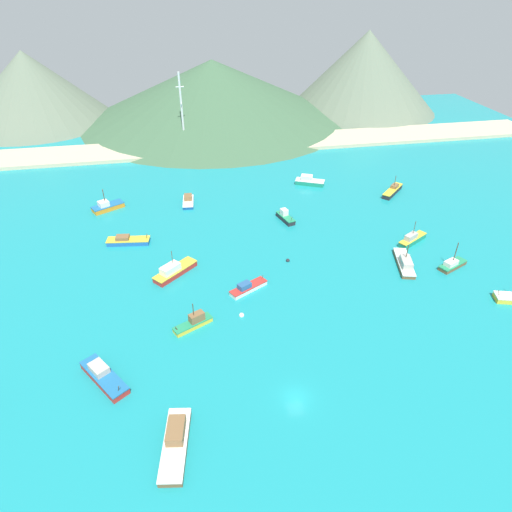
{
  "coord_description": "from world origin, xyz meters",
  "views": [
    {
      "loc": [
        -13.85,
        -41.15,
        54.18
      ],
      "look_at": [
        0.88,
        37.72,
        1.11
      ],
      "focal_mm": 30.63,
      "sensor_mm": 36.0,
      "label": 1
    }
  ],
  "objects_px": {
    "fishing_boat_4": "(248,287)",
    "fishing_boat_11": "(309,181)",
    "fishing_boat_2": "(412,239)",
    "fishing_boat_10": "(174,271)",
    "fishing_boat_14": "(103,376)",
    "buoy_1": "(288,260)",
    "fishing_boat_0": "(128,241)",
    "buoy_0": "(242,315)",
    "fishing_boat_8": "(405,263)",
    "radio_tower": "(182,112)",
    "fishing_boat_3": "(285,217)",
    "fishing_boat_13": "(176,441)",
    "fishing_boat_12": "(107,206)",
    "fishing_boat_9": "(188,201)",
    "fishing_boat_1": "(393,191)",
    "fishing_boat_7": "(452,265)",
    "fishing_boat_6": "(194,322)"
  },
  "relations": [
    {
      "from": "fishing_boat_14",
      "to": "fishing_boat_11",
      "type": "bearing_deg",
      "value": 51.29
    },
    {
      "from": "fishing_boat_8",
      "to": "fishing_boat_14",
      "type": "bearing_deg",
      "value": -161.32
    },
    {
      "from": "fishing_boat_12",
      "to": "fishing_boat_11",
      "type": "bearing_deg",
      "value": 5.78
    },
    {
      "from": "fishing_boat_10",
      "to": "buoy_1",
      "type": "distance_m",
      "value": 24.83
    },
    {
      "from": "fishing_boat_8",
      "to": "fishing_boat_3",
      "type": "bearing_deg",
      "value": 129.52
    },
    {
      "from": "fishing_boat_12",
      "to": "fishing_boat_13",
      "type": "xyz_separation_m",
      "value": [
        15.74,
        -73.52,
        -0.01
      ]
    },
    {
      "from": "buoy_0",
      "to": "buoy_1",
      "type": "bearing_deg",
      "value": 51.41
    },
    {
      "from": "fishing_boat_4",
      "to": "fishing_boat_7",
      "type": "distance_m",
      "value": 44.75
    },
    {
      "from": "fishing_boat_2",
      "to": "radio_tower",
      "type": "bearing_deg",
      "value": 124.04
    },
    {
      "from": "fishing_boat_2",
      "to": "fishing_boat_4",
      "type": "relative_size",
      "value": 1.03
    },
    {
      "from": "buoy_1",
      "to": "radio_tower",
      "type": "relative_size",
      "value": 0.03
    },
    {
      "from": "fishing_boat_12",
      "to": "fishing_boat_3",
      "type": "bearing_deg",
      "value": -17.73
    },
    {
      "from": "fishing_boat_4",
      "to": "buoy_0",
      "type": "xyz_separation_m",
      "value": [
        -2.42,
        -7.45,
        -0.56
      ]
    },
    {
      "from": "fishing_boat_2",
      "to": "fishing_boat_11",
      "type": "relative_size",
      "value": 0.95
    },
    {
      "from": "fishing_boat_10",
      "to": "radio_tower",
      "type": "xyz_separation_m",
      "value": [
        6.11,
        75.67,
        12.33
      ]
    },
    {
      "from": "fishing_boat_2",
      "to": "radio_tower",
      "type": "relative_size",
      "value": 0.32
    },
    {
      "from": "fishing_boat_4",
      "to": "fishing_boat_11",
      "type": "xyz_separation_m",
      "value": [
        26.72,
        47.44,
        0.29
      ]
    },
    {
      "from": "fishing_boat_8",
      "to": "fishing_boat_13",
      "type": "relative_size",
      "value": 0.98
    },
    {
      "from": "fishing_boat_13",
      "to": "buoy_1",
      "type": "height_order",
      "value": "fishing_boat_13"
    },
    {
      "from": "fishing_boat_3",
      "to": "fishing_boat_10",
      "type": "distance_m",
      "value": 34.39
    },
    {
      "from": "fishing_boat_4",
      "to": "fishing_boat_9",
      "type": "distance_m",
      "value": 42.43
    },
    {
      "from": "fishing_boat_0",
      "to": "buoy_0",
      "type": "xyz_separation_m",
      "value": [
        22.26,
        -30.31,
        -0.58
      ]
    },
    {
      "from": "fishing_boat_1",
      "to": "buoy_1",
      "type": "distance_m",
      "value": 47.45
    },
    {
      "from": "fishing_boat_3",
      "to": "fishing_boat_8",
      "type": "height_order",
      "value": "fishing_boat_8"
    },
    {
      "from": "fishing_boat_10",
      "to": "fishing_boat_7",
      "type": "bearing_deg",
      "value": -8.03
    },
    {
      "from": "fishing_boat_0",
      "to": "radio_tower",
      "type": "distance_m",
      "value": 64.4
    },
    {
      "from": "fishing_boat_0",
      "to": "radio_tower",
      "type": "bearing_deg",
      "value": 74.87
    },
    {
      "from": "fishing_boat_0",
      "to": "fishing_boat_10",
      "type": "distance_m",
      "value": 18.0
    },
    {
      "from": "buoy_0",
      "to": "fishing_boat_8",
      "type": "bearing_deg",
      "value": 14.52
    },
    {
      "from": "fishing_boat_10",
      "to": "fishing_boat_12",
      "type": "xyz_separation_m",
      "value": [
        -16.71,
        33.45,
        -0.1
      ]
    },
    {
      "from": "fishing_boat_3",
      "to": "fishing_boat_9",
      "type": "bearing_deg",
      "value": 149.19
    },
    {
      "from": "fishing_boat_2",
      "to": "fishing_boat_6",
      "type": "xyz_separation_m",
      "value": [
        -52.33,
        -19.43,
        -0.06
      ]
    },
    {
      "from": "fishing_boat_9",
      "to": "radio_tower",
      "type": "relative_size",
      "value": 0.29
    },
    {
      "from": "fishing_boat_10",
      "to": "fishing_boat_6",
      "type": "bearing_deg",
      "value": -79.62
    },
    {
      "from": "fishing_boat_8",
      "to": "fishing_boat_14",
      "type": "relative_size",
      "value": 1.12
    },
    {
      "from": "fishing_boat_14",
      "to": "fishing_boat_6",
      "type": "bearing_deg",
      "value": 33.59
    },
    {
      "from": "fishing_boat_8",
      "to": "fishing_boat_7",
      "type": "bearing_deg",
      "value": -13.72
    },
    {
      "from": "fishing_boat_1",
      "to": "fishing_boat_3",
      "type": "xyz_separation_m",
      "value": [
        -34.17,
        -9.96,
        0.11
      ]
    },
    {
      "from": "fishing_boat_0",
      "to": "fishing_boat_4",
      "type": "relative_size",
      "value": 1.23
    },
    {
      "from": "fishing_boat_12",
      "to": "fishing_boat_13",
      "type": "bearing_deg",
      "value": -77.92
    },
    {
      "from": "fishing_boat_14",
      "to": "buoy_1",
      "type": "height_order",
      "value": "fishing_boat_14"
    },
    {
      "from": "fishing_boat_12",
      "to": "radio_tower",
      "type": "distance_m",
      "value": 49.57
    },
    {
      "from": "fishing_boat_7",
      "to": "fishing_boat_13",
      "type": "xyz_separation_m",
      "value": [
        -60.04,
        -31.73,
        0.16
      ]
    },
    {
      "from": "fishing_boat_4",
      "to": "fishing_boat_9",
      "type": "height_order",
      "value": "fishing_boat_9"
    },
    {
      "from": "fishing_boat_9",
      "to": "fishing_boat_10",
      "type": "relative_size",
      "value": 0.8
    },
    {
      "from": "fishing_boat_7",
      "to": "fishing_boat_12",
      "type": "xyz_separation_m",
      "value": [
        -75.77,
        41.79,
        0.18
      ]
    },
    {
      "from": "fishing_boat_4",
      "to": "fishing_boat_10",
      "type": "distance_m",
      "value": 16.48
    },
    {
      "from": "fishing_boat_1",
      "to": "fishing_boat_6",
      "type": "distance_m",
      "value": 75.22
    },
    {
      "from": "fishing_boat_0",
      "to": "fishing_boat_7",
      "type": "bearing_deg",
      "value": -18.36
    },
    {
      "from": "fishing_boat_2",
      "to": "fishing_boat_10",
      "type": "height_order",
      "value": "fishing_boat_10"
    }
  ]
}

